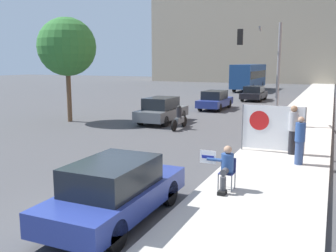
# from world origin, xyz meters

# --- Properties ---
(ground_plane) EXTENTS (160.00, 160.00, 0.00)m
(ground_plane) POSITION_xyz_m (0.00, 0.00, 0.00)
(ground_plane) COLOR #444447
(sidewalk_curb) EXTENTS (3.35, 90.00, 0.16)m
(sidewalk_curb) POSITION_xyz_m (3.09, 15.00, 0.08)
(sidewalk_curb) COLOR #B7B2A8
(sidewalk_curb) RESTS_ON ground_plane
(seated_protester) EXTENTS (0.96, 0.77, 1.22)m
(seated_protester) POSITION_xyz_m (2.19, 2.88, 0.82)
(seated_protester) COLOR #474C56
(seated_protester) RESTS_ON sidewalk_curb
(jogger_on_sidewalk) EXTENTS (0.34, 0.34, 1.65)m
(jogger_on_sidewalk) POSITION_xyz_m (3.78, 6.45, 1.00)
(jogger_on_sidewalk) COLOR #334775
(jogger_on_sidewalk) RESTS_ON sidewalk_curb
(pedestrian_behind) EXTENTS (0.34, 0.34, 1.85)m
(pedestrian_behind) POSITION_xyz_m (3.41, 7.86, 1.12)
(pedestrian_behind) COLOR black
(pedestrian_behind) RESTS_ON sidewalk_curb
(protest_banner) EXTENTS (2.40, 0.06, 1.81)m
(protest_banner) POSITION_xyz_m (2.64, 7.87, 1.12)
(protest_banner) COLOR slate
(protest_banner) RESTS_ON sidewalk_curb
(traffic_light_pole) EXTENTS (2.31, 2.08, 5.52)m
(traffic_light_pole) POSITION_xyz_m (1.11, 14.25, 3.85)
(traffic_light_pole) COLOR slate
(traffic_light_pole) RESTS_ON sidewalk_curb
(parked_car_curbside) EXTENTS (1.71, 4.19, 1.43)m
(parked_car_curbside) POSITION_xyz_m (0.30, 0.32, 0.71)
(parked_car_curbside) COLOR navy
(parked_car_curbside) RESTS_ON ground_plane
(car_on_road_nearest) EXTENTS (1.76, 4.26, 1.54)m
(car_on_road_nearest) POSITION_xyz_m (-4.66, 13.54, 0.76)
(car_on_road_nearest) COLOR #565B60
(car_on_road_nearest) RESTS_ON ground_plane
(car_on_road_midblock) EXTENTS (1.71, 4.52, 1.45)m
(car_on_road_midblock) POSITION_xyz_m (-3.67, 21.21, 0.72)
(car_on_road_midblock) COLOR navy
(car_on_road_midblock) RESTS_ON ground_plane
(car_on_road_distant) EXTENTS (1.85, 4.52, 1.39)m
(car_on_road_distant) POSITION_xyz_m (-2.24, 29.26, 0.70)
(car_on_road_distant) COLOR black
(car_on_road_distant) RESTS_ON ground_plane
(city_bus_on_road) EXTENTS (2.49, 10.69, 3.33)m
(city_bus_on_road) POSITION_xyz_m (-5.47, 42.14, 1.91)
(city_bus_on_road) COLOR navy
(city_bus_on_road) RESTS_ON ground_plane
(motorcycle_on_road) EXTENTS (0.28, 2.08, 1.30)m
(motorcycle_on_road) POSITION_xyz_m (-2.92, 12.03, 0.55)
(motorcycle_on_road) COLOR #565B60
(motorcycle_on_road) RESTS_ON ground_plane
(street_tree_near_curb) EXTENTS (3.48, 3.48, 6.26)m
(street_tree_near_curb) POSITION_xyz_m (-10.07, 11.72, 4.50)
(street_tree_near_curb) COLOR brown
(street_tree_near_curb) RESTS_ON ground_plane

